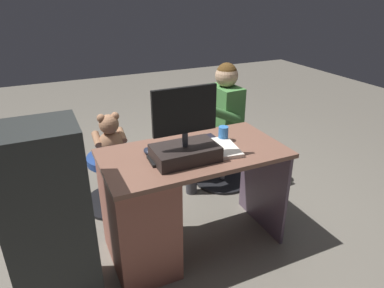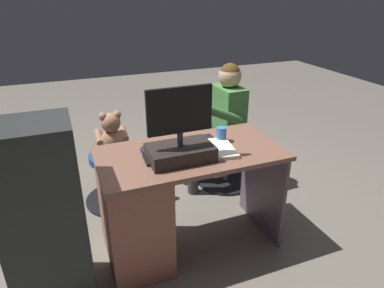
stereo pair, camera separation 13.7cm
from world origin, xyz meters
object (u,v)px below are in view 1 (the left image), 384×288
object	(u,v)px
desk	(152,207)
person	(217,116)
keyboard	(188,143)
cup	(223,134)
computer_mouse	(149,151)
teddy_bear	(110,137)
tv_remote	(153,161)
visitor_chair	(223,157)
office_chair_teddy	(115,177)
monitor	(185,143)

from	to	relation	value
desk	person	bearing A→B (deg)	-140.66
keyboard	cup	world-z (taller)	cup
computer_mouse	teddy_bear	size ratio (longest dim) A/B	0.26
tv_remote	visitor_chair	distance (m)	1.28
person	tv_remote	bearing A→B (deg)	41.02
keyboard	computer_mouse	bearing A→B (deg)	4.80
computer_mouse	office_chair_teddy	size ratio (longest dim) A/B	0.17
monitor	office_chair_teddy	bearing A→B (deg)	-70.88
computer_mouse	cup	distance (m)	0.54
tv_remote	person	world-z (taller)	person
monitor	visitor_chair	size ratio (longest dim) A/B	0.87
person	monitor	bearing A→B (deg)	50.28
keyboard	office_chair_teddy	world-z (taller)	keyboard
desk	visitor_chair	distance (m)	1.18
keyboard	teddy_bear	distance (m)	0.78
tv_remote	office_chair_teddy	world-z (taller)	tv_remote
teddy_bear	person	bearing A→B (deg)	175.54
computer_mouse	tv_remote	xyz separation A→B (m)	(0.01, 0.13, -0.01)
teddy_bear	office_chair_teddy	bearing A→B (deg)	90.00
monitor	person	distance (m)	1.03
tv_remote	person	bearing A→B (deg)	-135.84
cup	tv_remote	world-z (taller)	cup
keyboard	cup	xyz separation A→B (m)	(-0.24, 0.05, 0.04)
keyboard	tv_remote	bearing A→B (deg)	26.28
monitor	person	world-z (taller)	monitor
computer_mouse	cup	xyz separation A→B (m)	(-0.54, 0.02, 0.03)
cup	person	world-z (taller)	person
monitor	computer_mouse	size ratio (longest dim) A/B	4.81
office_chair_teddy	teddy_bear	distance (m)	0.37
desk	monitor	distance (m)	0.51
office_chair_teddy	computer_mouse	bearing A→B (deg)	99.51
desk	monitor	world-z (taller)	monitor
monitor	visitor_chair	world-z (taller)	monitor
visitor_chair	cup	bearing A→B (deg)	59.01
visitor_chair	computer_mouse	bearing A→B (deg)	33.49
computer_mouse	office_chair_teddy	world-z (taller)	computer_mouse
cup	desk	bearing A→B (deg)	7.35
desk	computer_mouse	xyz separation A→B (m)	(-0.03, -0.09, 0.36)
monitor	keyboard	bearing A→B (deg)	-119.13
office_chair_teddy	monitor	bearing A→B (deg)	109.12
cup	teddy_bear	bearing A→B (deg)	-47.32
office_chair_teddy	visitor_chair	distance (m)	1.02
computer_mouse	cup	bearing A→B (deg)	177.72
monitor	visitor_chair	bearing A→B (deg)	-133.22
keyboard	visitor_chair	xyz separation A→B (m)	(-0.62, -0.58, -0.51)
office_chair_teddy	desk	bearing A→B (deg)	96.48
computer_mouse	visitor_chair	distance (m)	1.21
desk	office_chair_teddy	distance (m)	0.78
office_chair_teddy	person	size ratio (longest dim) A/B	0.49
person	visitor_chair	bearing A→B (deg)	176.34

